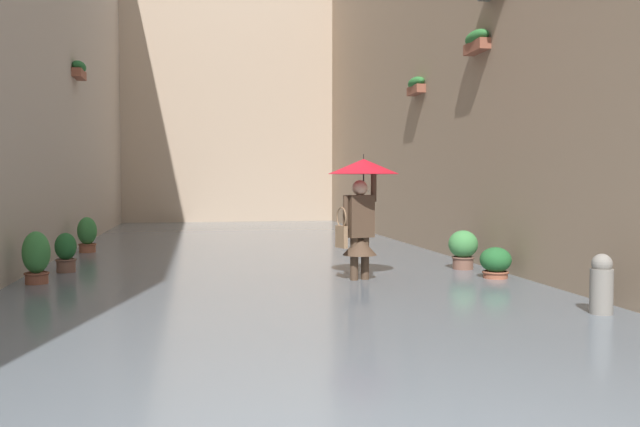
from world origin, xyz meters
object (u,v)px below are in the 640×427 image
object	(u,v)px
potted_plant_far_left	(463,252)
mooring_bollard	(601,293)
potted_plant_mid_left	(496,267)
potted_plant_far_right	(36,262)
potted_plant_near_right	(66,257)
person_wading	(362,195)
potted_plant_mid_right	(87,238)

from	to	relation	value
potted_plant_far_left	mooring_bollard	distance (m)	3.72
potted_plant_mid_left	potted_plant_far_right	bearing A→B (deg)	-5.76
potted_plant_far_right	potted_plant_mid_left	bearing A→B (deg)	174.24
potted_plant_near_right	mooring_bollard	world-z (taller)	mooring_bollard
potted_plant_far_right	potted_plant_near_right	bearing A→B (deg)	-98.48
person_wading	potted_plant_far_left	world-z (taller)	person_wading
potted_plant_far_right	potted_plant_near_right	distance (m)	1.18
potted_plant_far_right	potted_plant_mid_left	distance (m)	6.63
potted_plant_mid_left	potted_plant_mid_right	bearing A→B (deg)	-36.26
potted_plant_near_right	potted_plant_far_right	bearing A→B (deg)	81.52
potted_plant_mid_right	potted_plant_far_right	size ratio (longest dim) A/B	0.97
potted_plant_far_left	potted_plant_far_right	xyz separation A→B (m)	(6.51, 0.37, 0.02)
person_wading	potted_plant_far_left	size ratio (longest dim) A/B	2.44
person_wading	potted_plant_far_right	xyz separation A→B (m)	(4.59, -0.46, -0.94)
potted_plant_far_right	potted_plant_near_right	xyz separation A→B (m)	(-0.17, -1.16, -0.07)
potted_plant_far_left	mooring_bollard	size ratio (longest dim) A/B	0.97
person_wading	mooring_bollard	bearing A→B (deg)	124.15
potted_plant_near_right	mooring_bollard	size ratio (longest dim) A/B	0.96
person_wading	potted_plant_mid_right	bearing A→B (deg)	-45.26
potted_plant_near_right	potted_plant_mid_left	bearing A→B (deg)	164.10
person_wading	potted_plant_far_left	xyz separation A→B (m)	(-1.92, -0.82, -0.96)
mooring_bollard	potted_plant_mid_right	bearing A→B (deg)	-48.96
person_wading	mooring_bollard	xyz separation A→B (m)	(-1.97, 2.90, -1.02)
potted_plant_far_left	mooring_bollard	bearing A→B (deg)	90.71
potted_plant_far_left	potted_plant_far_right	distance (m)	6.52
potted_plant_far_left	potted_plant_far_right	size ratio (longest dim) A/B	0.89
potted_plant_mid_right	potted_plant_far_right	xyz separation A→B (m)	(0.02, 4.16, 0.02)
potted_plant_far_right	potted_plant_near_right	size ratio (longest dim) A/B	1.14
potted_plant_far_left	potted_plant_mid_left	size ratio (longest dim) A/B	1.26
person_wading	potted_plant_mid_right	distance (m)	6.56
potted_plant_far_right	potted_plant_mid_right	bearing A→B (deg)	-90.30
potted_plant_far_left	potted_plant_mid_right	bearing A→B (deg)	-30.28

